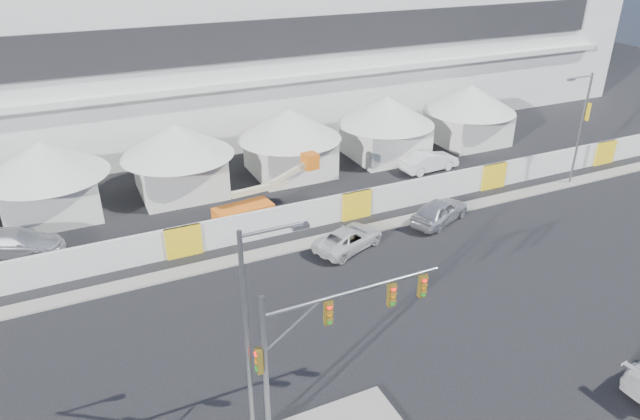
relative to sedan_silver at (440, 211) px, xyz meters
name	(u,v)px	position (x,y,z in m)	size (l,w,h in m)	color
ground	(390,375)	(-10.89, -11.46, -0.84)	(160.00, 160.00, 0.00)	black
far_curb	(529,192)	(9.11, 1.04, -0.78)	(80.00, 1.20, 0.12)	gray
stadium	(256,22)	(-2.18, 30.04, 8.61)	(80.00, 24.80, 21.98)	silver
tent_row	(236,144)	(-10.39, 12.54, 2.31)	(53.40, 8.40, 5.40)	silver
hoarding_fence	(356,205)	(-4.89, 3.04, 0.16)	(70.00, 0.25, 2.00)	silver
scaffold_tower	(561,38)	(35.11, 24.54, 5.16)	(4.40, 4.40, 12.00)	#595B60
sedan_silver	(440,211)	(0.00, 0.00, 0.00)	(4.93, 1.98, 1.68)	silver
pickup_curb	(349,238)	(-7.29, -0.51, -0.16)	(4.92, 2.27, 1.37)	silver
lot_car_a	(429,161)	(4.78, 8.07, -0.01)	(5.03, 1.75, 1.66)	white
lot_car_c	(17,242)	(-26.18, 7.54, -0.03)	(5.58, 2.27, 1.62)	silver
traffic_mast	(309,350)	(-15.36, -12.46, 2.97)	(7.77, 0.64, 6.62)	gray
streetlight_median	(253,327)	(-17.45, -12.26, 4.62)	(2.56, 0.26, 9.24)	slate
streetlight_curb	(580,122)	(13.12, 1.04, 4.25)	(2.60, 0.58, 8.76)	slate
boom_lift	(254,206)	(-11.42, 5.66, 0.23)	(7.94, 2.20, 3.99)	orange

